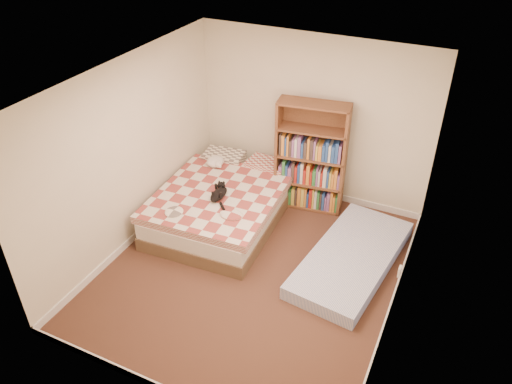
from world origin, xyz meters
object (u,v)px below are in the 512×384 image
at_px(bookshelf, 310,170).
at_px(floor_mattress, 352,258).
at_px(white_dog, 215,162).
at_px(bed, 224,202).
at_px(black_cat, 220,193).

distance_m(bookshelf, floor_mattress, 1.53).
relative_size(floor_mattress, white_dog, 6.41).
height_order(bed, white_dog, white_dog).
xyz_separation_m(black_cat, white_dog, (-0.47, 0.71, 0.01)).
bearing_deg(floor_mattress, black_cat, -171.51).
bearing_deg(black_cat, bed, 88.88).
bearing_deg(floor_mattress, bookshelf, 140.10).
bearing_deg(white_dog, floor_mattress, -25.40).
height_order(bed, black_cat, black_cat).
xyz_separation_m(bed, white_dog, (-0.39, 0.46, 0.33)).
xyz_separation_m(bookshelf, floor_mattress, (0.98, -1.06, -0.50)).
distance_m(bed, bookshelf, 1.34).
bearing_deg(bookshelf, bed, -147.41).
bearing_deg(white_dog, bed, -59.45).
bearing_deg(bed, floor_mattress, -9.27).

